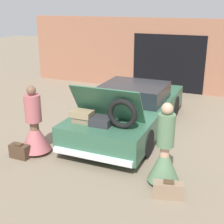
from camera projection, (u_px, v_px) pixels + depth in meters
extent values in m
plane|color=#7F705B|center=(130.00, 128.00, 8.73)|extent=(40.00, 40.00, 0.00)
cube|color=#9E664C|center=(169.00, 56.00, 12.03)|extent=(12.00, 0.12, 2.80)
cube|color=black|center=(168.00, 64.00, 12.07)|extent=(2.80, 0.02, 2.20)
cube|color=#336047|center=(130.00, 113.00, 8.58)|extent=(1.94, 4.74, 0.58)
cube|color=#1E2328|center=(134.00, 92.00, 8.65)|extent=(1.71, 1.52, 0.45)
cylinder|color=black|center=(120.00, 100.00, 10.23)|extent=(0.18, 0.65, 0.65)
cylinder|color=black|center=(174.00, 106.00, 9.57)|extent=(0.18, 0.65, 0.65)
cylinder|color=black|center=(77.00, 131.00, 7.72)|extent=(0.18, 0.65, 0.65)
cylinder|color=black|center=(147.00, 143.00, 7.06)|extent=(0.18, 0.65, 0.65)
cube|color=silver|center=(92.00, 156.00, 6.55)|extent=(1.84, 0.10, 0.12)
cube|color=#336047|center=(107.00, 104.00, 6.98)|extent=(1.65, 0.55, 0.86)
cube|color=#8C7259|center=(82.00, 119.00, 7.07)|extent=(0.43, 0.28, 0.13)
cube|color=#2D2D33|center=(102.00, 121.00, 6.89)|extent=(0.45, 0.40, 0.18)
cube|color=#9E8460|center=(82.00, 114.00, 7.03)|extent=(0.47, 0.33, 0.14)
torus|color=black|center=(122.00, 114.00, 6.63)|extent=(0.67, 0.12, 0.67)
cylinder|color=brown|center=(35.00, 137.00, 7.22)|extent=(0.21, 0.21, 0.78)
cone|color=#B25B60|center=(35.00, 135.00, 7.21)|extent=(0.71, 0.71, 0.70)
cylinder|color=#B25B60|center=(33.00, 108.00, 6.99)|extent=(0.37, 0.37, 0.62)
sphere|color=brown|center=(31.00, 90.00, 6.85)|extent=(0.21, 0.21, 0.21)
cylinder|color=tan|center=(164.00, 165.00, 5.97)|extent=(0.18, 0.18, 0.80)
cone|color=#567A56|center=(164.00, 163.00, 5.95)|extent=(0.62, 0.62, 0.72)
cylinder|color=#567A56|center=(166.00, 130.00, 5.73)|extent=(0.33, 0.33, 0.63)
sphere|color=tan|center=(167.00, 109.00, 5.59)|extent=(0.22, 0.22, 0.22)
cube|color=#473323|center=(20.00, 151.00, 7.04)|extent=(0.45, 0.22, 0.32)
cube|color=#4C3823|center=(19.00, 144.00, 6.98)|extent=(0.16, 0.13, 0.02)
cube|color=#8C7259|center=(168.00, 190.00, 5.60)|extent=(0.58, 0.33, 0.30)
cube|color=#4C3823|center=(169.00, 182.00, 5.54)|extent=(0.21, 0.17, 0.02)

